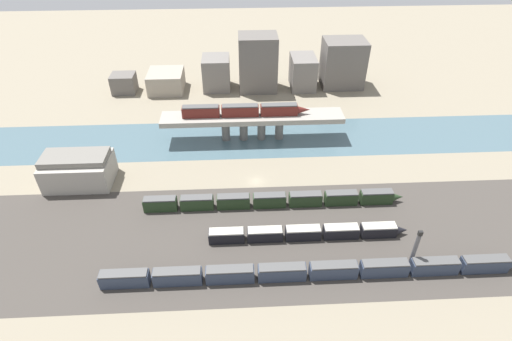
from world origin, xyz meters
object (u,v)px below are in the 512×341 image
at_px(train_yard_far, 273,200).
at_px(signal_tower, 415,250).
at_px(warehouse_building, 78,169).
at_px(train_yard_near, 313,271).
at_px(train_on_bridge, 244,110).
at_px(train_yard_mid, 308,233).

bearing_deg(train_yard_far, signal_tower, -37.10).
distance_m(train_yard_far, warehouse_building, 60.14).
bearing_deg(train_yard_near, train_on_bridge, 102.87).
relative_size(warehouse_building, signal_tower, 1.65).
bearing_deg(warehouse_building, train_yard_mid, -22.17).
bearing_deg(warehouse_building, train_yard_near, -31.27).
distance_m(train_on_bridge, warehouse_building, 56.49).
bearing_deg(train_yard_near, signal_tower, 4.70).
relative_size(train_on_bridge, warehouse_building, 2.25).
height_order(train_on_bridge, train_yard_mid, train_on_bridge).
bearing_deg(warehouse_building, signal_tower, -22.83).
xyz_separation_m(train_on_bridge, train_yard_mid, (15.06, -49.57, -9.85)).
distance_m(train_yard_near, warehouse_building, 76.81).
xyz_separation_m(train_yard_near, signal_tower, (24.26, 2.00, 3.77)).
xyz_separation_m(train_yard_mid, train_yard_far, (-8.01, 13.02, 0.32)).
height_order(train_on_bridge, warehouse_building, train_on_bridge).
relative_size(train_yard_near, warehouse_building, 5.10).
distance_m(train_on_bridge, train_yard_far, 38.42).
relative_size(train_yard_near, train_yard_mid, 1.92).
height_order(train_on_bridge, train_yard_near, train_on_bridge).
bearing_deg(train_yard_near, warehouse_building, 148.73).
bearing_deg(signal_tower, train_yard_near, -175.30).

